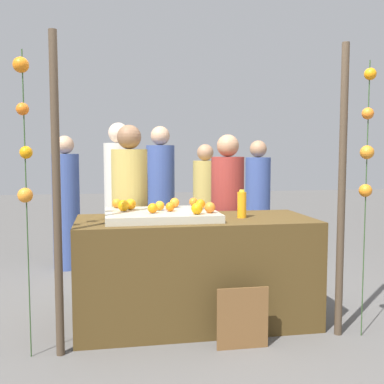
{
  "coord_description": "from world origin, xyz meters",
  "views": [
    {
      "loc": [
        -0.69,
        -3.68,
        1.4
      ],
      "look_at": [
        0.0,
        0.15,
        1.06
      ],
      "focal_mm": 43.89,
      "sensor_mm": 36.0,
      "label": 1
    }
  ],
  "objects_px": {
    "vendor_right": "(227,222)",
    "chalkboard_sign": "(242,319)",
    "stall_counter": "(195,271)",
    "vendor_left": "(130,220)",
    "juice_bottle": "(242,205)",
    "orange_0": "(210,208)",
    "orange_1": "(170,207)"
  },
  "relations": [
    {
      "from": "vendor_right",
      "to": "chalkboard_sign",
      "type": "bearing_deg",
      "value": -99.28
    },
    {
      "from": "stall_counter",
      "to": "chalkboard_sign",
      "type": "height_order",
      "value": "stall_counter"
    },
    {
      "from": "vendor_left",
      "to": "vendor_right",
      "type": "height_order",
      "value": "vendor_left"
    },
    {
      "from": "stall_counter",
      "to": "juice_bottle",
      "type": "relative_size",
      "value": 8.27
    },
    {
      "from": "juice_bottle",
      "to": "chalkboard_sign",
      "type": "xyz_separation_m",
      "value": [
        -0.14,
        -0.53,
        -0.75
      ]
    },
    {
      "from": "orange_0",
      "to": "vendor_left",
      "type": "distance_m",
      "value": 0.99
    },
    {
      "from": "stall_counter",
      "to": "vendor_left",
      "type": "height_order",
      "value": "vendor_left"
    },
    {
      "from": "stall_counter",
      "to": "vendor_left",
      "type": "xyz_separation_m",
      "value": [
        -0.49,
        0.63,
        0.33
      ]
    },
    {
      "from": "juice_bottle",
      "to": "chalkboard_sign",
      "type": "relative_size",
      "value": 0.5
    },
    {
      "from": "juice_bottle",
      "to": "vendor_right",
      "type": "distance_m",
      "value": 0.71
    },
    {
      "from": "orange_0",
      "to": "vendor_right",
      "type": "relative_size",
      "value": 0.06
    },
    {
      "from": "vendor_right",
      "to": "stall_counter",
      "type": "bearing_deg",
      "value": -124.44
    },
    {
      "from": "orange_1",
      "to": "chalkboard_sign",
      "type": "xyz_separation_m",
      "value": [
        0.44,
        -0.58,
        -0.74
      ]
    },
    {
      "from": "orange_0",
      "to": "chalkboard_sign",
      "type": "xyz_separation_m",
      "value": [
        0.14,
        -0.43,
        -0.74
      ]
    },
    {
      "from": "orange_0",
      "to": "vendor_right",
      "type": "bearing_deg",
      "value": 66.1
    },
    {
      "from": "chalkboard_sign",
      "to": "vendor_left",
      "type": "xyz_separation_m",
      "value": [
        -0.73,
        1.2,
        0.55
      ]
    },
    {
      "from": "orange_0",
      "to": "orange_1",
      "type": "bearing_deg",
      "value": 152.69
    },
    {
      "from": "orange_1",
      "to": "vendor_right",
      "type": "relative_size",
      "value": 0.05
    },
    {
      "from": "vendor_left",
      "to": "orange_1",
      "type": "bearing_deg",
      "value": -64.84
    },
    {
      "from": "stall_counter",
      "to": "chalkboard_sign",
      "type": "relative_size",
      "value": 4.17
    },
    {
      "from": "chalkboard_sign",
      "to": "vendor_right",
      "type": "height_order",
      "value": "vendor_right"
    },
    {
      "from": "stall_counter",
      "to": "orange_0",
      "type": "bearing_deg",
      "value": -57.92
    },
    {
      "from": "juice_bottle",
      "to": "vendor_left",
      "type": "height_order",
      "value": "vendor_left"
    },
    {
      "from": "juice_bottle",
      "to": "vendor_right",
      "type": "xyz_separation_m",
      "value": [
        0.05,
        0.66,
        -0.24
      ]
    },
    {
      "from": "orange_1",
      "to": "vendor_right",
      "type": "bearing_deg",
      "value": 44.25
    },
    {
      "from": "orange_0",
      "to": "vendor_right",
      "type": "xyz_separation_m",
      "value": [
        0.34,
        0.77,
        -0.24
      ]
    },
    {
      "from": "stall_counter",
      "to": "orange_0",
      "type": "xyz_separation_m",
      "value": [
        0.09,
        -0.14,
        0.53
      ]
    },
    {
      "from": "vendor_left",
      "to": "juice_bottle",
      "type": "bearing_deg",
      "value": -37.33
    },
    {
      "from": "juice_bottle",
      "to": "chalkboard_sign",
      "type": "distance_m",
      "value": 0.93
    },
    {
      "from": "stall_counter",
      "to": "chalkboard_sign",
      "type": "xyz_separation_m",
      "value": [
        0.23,
        -0.57,
        -0.21
      ]
    },
    {
      "from": "orange_0",
      "to": "juice_bottle",
      "type": "height_order",
      "value": "juice_bottle"
    },
    {
      "from": "stall_counter",
      "to": "chalkboard_sign",
      "type": "distance_m",
      "value": 0.65
    }
  ]
}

